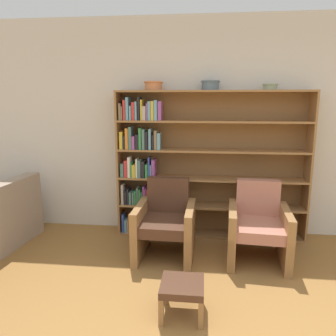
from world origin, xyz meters
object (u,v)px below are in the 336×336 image
Objects in this scene: bowl_copper at (154,85)px; armchair_leather at (166,223)px; bowl_brass at (210,85)px; armchair_cushioned at (258,226)px; footstool at (182,289)px; bookshelf at (191,165)px; bowl_sage at (270,86)px.

bowl_copper is 0.28× the size of armchair_leather.
bowl_brass is 1.74m from armchair_cushioned.
footstool is at bearing -74.04° from bowl_copper.
bowl_brass is at bearing -43.62° from armchair_cushioned.
footstool is (0.26, -1.06, -0.14)m from armchair_leather.
bowl_brass is 0.67× the size of footstool.
bowl_copper is 0.68× the size of footstool.
armchair_cushioned is (0.76, -0.63, -0.55)m from bookshelf.
armchair_leather is (-0.47, -0.61, -1.53)m from bowl_brass.
bowl_copper is at bearing -178.06° from bookshelf.
bookshelf reaches higher than armchair_leather.
armchair_leather reaches higher than footstool.
bowl_brass is at bearing -4.34° from bookshelf.
bowl_sage is 2.52m from footstool.
bowl_copper is at bearing 180.00° from bowl_brass.
bookshelf is at bearing 90.09° from footstool.
armchair_leather is at bearing 103.79° from footstool.
bookshelf is 0.87m from armchair_leather.
bookshelf is 1.33m from bowl_sage.
footstool is (-0.91, -1.67, -1.66)m from bowl_sage.
footstool is at bearing -118.59° from bowl_sage.
armchair_leather is at bearing -152.52° from bowl_sage.
armchair_cushioned is at bearing -178.52° from armchair_leather.
bowl_copper reaches higher than bowl_sage.
bowl_brass reaches higher than bookshelf.
bowl_brass is 2.38m from footstool.
bookshelf is at bearing 175.66° from bowl_brass.
bookshelf is 1.09m from bowl_copper.
bookshelf is 13.33× the size of bowl_sage.
armchair_cushioned is (1.02, -0.00, 0.00)m from armchair_leather.
bookshelf is 1.82m from footstool.
bowl_sage reaches higher than armchair_leather.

